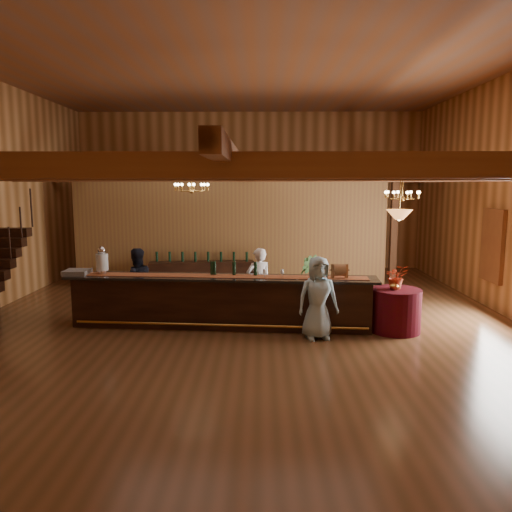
{
  "coord_description": "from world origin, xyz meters",
  "views": [
    {
      "loc": [
        0.39,
        -10.89,
        3.0
      ],
      "look_at": [
        0.28,
        0.61,
        1.34
      ],
      "focal_mm": 35.0,
      "sensor_mm": 36.0,
      "label": 1
    }
  ],
  "objects_px": {
    "round_table": "(395,310)",
    "guest": "(318,298)",
    "backbar_shelf": "(202,276)",
    "bartender": "(259,283)",
    "chandelier_left": "(192,187)",
    "pendant_lamp": "(399,214)",
    "staff_second": "(137,283)",
    "beverage_dispenser": "(102,261)",
    "chandelier_right": "(402,195)",
    "floor_plant": "(306,276)",
    "tasting_bar": "(221,301)",
    "raffle_drum": "(340,270)"
  },
  "relations": [
    {
      "from": "chandelier_left",
      "to": "pendant_lamp",
      "type": "xyz_separation_m",
      "value": [
        4.38,
        -1.81,
        -0.53
      ]
    },
    {
      "from": "tasting_bar",
      "to": "staff_second",
      "type": "xyz_separation_m",
      "value": [
        -1.96,
        0.76,
        0.24
      ]
    },
    {
      "from": "round_table",
      "to": "chandelier_right",
      "type": "xyz_separation_m",
      "value": [
        0.47,
        1.51,
        2.32
      ]
    },
    {
      "from": "floor_plant",
      "to": "staff_second",
      "type": "bearing_deg",
      "value": -152.66
    },
    {
      "from": "chandelier_left",
      "to": "pendant_lamp",
      "type": "relative_size",
      "value": 0.89
    },
    {
      "from": "floor_plant",
      "to": "chandelier_right",
      "type": "bearing_deg",
      "value": -39.11
    },
    {
      "from": "tasting_bar",
      "to": "floor_plant",
      "type": "xyz_separation_m",
      "value": [
        2.07,
        2.85,
        0.03
      ]
    },
    {
      "from": "backbar_shelf",
      "to": "round_table",
      "type": "xyz_separation_m",
      "value": [
        4.43,
        -3.97,
        0.03
      ]
    },
    {
      "from": "pendant_lamp",
      "to": "guest",
      "type": "distance_m",
      "value": 2.34
    },
    {
      "from": "guest",
      "to": "raffle_drum",
      "type": "bearing_deg",
      "value": 38.16
    },
    {
      "from": "backbar_shelf",
      "to": "chandelier_right",
      "type": "xyz_separation_m",
      "value": [
        4.9,
        -2.46,
        2.35
      ]
    },
    {
      "from": "floor_plant",
      "to": "tasting_bar",
      "type": "bearing_deg",
      "value": -125.97
    },
    {
      "from": "beverage_dispenser",
      "to": "tasting_bar",
      "type": "bearing_deg",
      "value": -5.64
    },
    {
      "from": "round_table",
      "to": "guest",
      "type": "height_order",
      "value": "guest"
    },
    {
      "from": "staff_second",
      "to": "chandelier_right",
      "type": "bearing_deg",
      "value": 160.6
    },
    {
      "from": "bartender",
      "to": "floor_plant",
      "type": "xyz_separation_m",
      "value": [
        1.27,
        2.08,
        -0.21
      ]
    },
    {
      "from": "round_table",
      "to": "pendant_lamp",
      "type": "xyz_separation_m",
      "value": [
        -0.0,
        0.0,
        1.96
      ]
    },
    {
      "from": "backbar_shelf",
      "to": "pendant_lamp",
      "type": "relative_size",
      "value": 3.28
    },
    {
      "from": "tasting_bar",
      "to": "round_table",
      "type": "bearing_deg",
      "value": -0.24
    },
    {
      "from": "beverage_dispenser",
      "to": "chandelier_right",
      "type": "relative_size",
      "value": 0.75
    },
    {
      "from": "chandelier_left",
      "to": "pendant_lamp",
      "type": "bearing_deg",
      "value": -22.46
    },
    {
      "from": "round_table",
      "to": "floor_plant",
      "type": "bearing_deg",
      "value": 116.12
    },
    {
      "from": "chandelier_left",
      "to": "tasting_bar",
      "type": "bearing_deg",
      "value": -62.83
    },
    {
      "from": "staff_second",
      "to": "guest",
      "type": "xyz_separation_m",
      "value": [
        3.92,
        -1.55,
        0.02
      ]
    },
    {
      "from": "pendant_lamp",
      "to": "staff_second",
      "type": "distance_m",
      "value": 5.89
    },
    {
      "from": "chandelier_right",
      "to": "pendant_lamp",
      "type": "bearing_deg",
      "value": -107.28
    },
    {
      "from": "backbar_shelf",
      "to": "bartender",
      "type": "distance_m",
      "value": 3.35
    },
    {
      "from": "raffle_drum",
      "to": "chandelier_right",
      "type": "bearing_deg",
      "value": 41.87
    },
    {
      "from": "bartender",
      "to": "floor_plant",
      "type": "relative_size",
      "value": 1.36
    },
    {
      "from": "beverage_dispenser",
      "to": "floor_plant",
      "type": "height_order",
      "value": "beverage_dispenser"
    },
    {
      "from": "round_table",
      "to": "guest",
      "type": "bearing_deg",
      "value": -163.58
    },
    {
      "from": "beverage_dispenser",
      "to": "raffle_drum",
      "type": "height_order",
      "value": "beverage_dispenser"
    },
    {
      "from": "bartender",
      "to": "beverage_dispenser",
      "type": "bearing_deg",
      "value": -12.08
    },
    {
      "from": "chandelier_left",
      "to": "chandelier_right",
      "type": "xyz_separation_m",
      "value": [
        4.85,
        -0.3,
        -0.17
      ]
    },
    {
      "from": "pendant_lamp",
      "to": "floor_plant",
      "type": "height_order",
      "value": "pendant_lamp"
    },
    {
      "from": "bartender",
      "to": "floor_plant",
      "type": "bearing_deg",
      "value": -142.2
    },
    {
      "from": "pendant_lamp",
      "to": "chandelier_right",
      "type": "bearing_deg",
      "value": 72.72
    },
    {
      "from": "bartender",
      "to": "staff_second",
      "type": "distance_m",
      "value": 2.76
    },
    {
      "from": "bartender",
      "to": "guest",
      "type": "height_order",
      "value": "guest"
    },
    {
      "from": "tasting_bar",
      "to": "chandelier_right",
      "type": "distance_m",
      "value": 4.79
    },
    {
      "from": "bartender",
      "to": "chandelier_right",
      "type": "bearing_deg",
      "value": 166.85
    },
    {
      "from": "guest",
      "to": "floor_plant",
      "type": "bearing_deg",
      "value": 78.97
    },
    {
      "from": "tasting_bar",
      "to": "round_table",
      "type": "distance_m",
      "value": 3.62
    },
    {
      "from": "bartender",
      "to": "round_table",
      "type": "bearing_deg",
      "value": 138.38
    },
    {
      "from": "backbar_shelf",
      "to": "pendant_lamp",
      "type": "height_order",
      "value": "pendant_lamp"
    },
    {
      "from": "chandelier_right",
      "to": "bartender",
      "type": "relative_size",
      "value": 0.5
    },
    {
      "from": "raffle_drum",
      "to": "backbar_shelf",
      "type": "distance_m",
      "value": 5.18
    },
    {
      "from": "staff_second",
      "to": "backbar_shelf",
      "type": "bearing_deg",
      "value": -134.92
    },
    {
      "from": "pendant_lamp",
      "to": "staff_second",
      "type": "xyz_separation_m",
      "value": [
        -5.57,
        1.06,
        -1.61
      ]
    },
    {
      "from": "tasting_bar",
      "to": "chandelier_left",
      "type": "xyz_separation_m",
      "value": [
        -0.78,
        1.52,
        2.38
      ]
    }
  ]
}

